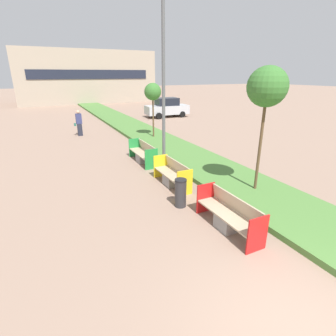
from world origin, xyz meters
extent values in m
cube|color=#4C7A38|center=(3.20, 12.00, 0.09)|extent=(2.80, 120.00, 0.18)
cube|color=tan|center=(4.00, 41.31, 3.63)|extent=(19.15, 8.31, 7.25)
cube|color=#1E2333|center=(4.00, 37.10, 3.99)|extent=(16.08, 0.08, 1.20)
cube|color=gray|center=(0.90, 3.20, 0.21)|extent=(0.52, 0.60, 0.42)
cube|color=tan|center=(0.90, 3.20, 0.44)|extent=(0.58, 2.16, 0.05)
cube|color=tan|center=(1.17, 3.20, 0.70)|extent=(0.14, 2.07, 0.48)
cube|color=red|center=(0.90, 2.10, 0.47)|extent=(0.62, 0.04, 0.94)
cube|color=red|center=(0.90, 4.30, 0.47)|extent=(0.62, 0.04, 0.94)
cube|color=gray|center=(0.90, 6.60, 0.21)|extent=(0.52, 0.60, 0.42)
cube|color=tan|center=(0.90, 6.60, 0.44)|extent=(0.58, 1.98, 0.05)
cube|color=tan|center=(1.17, 6.60, 0.70)|extent=(0.14, 1.90, 0.48)
cube|color=yellow|center=(0.90, 5.59, 0.47)|extent=(0.62, 0.04, 0.94)
cube|color=yellow|center=(0.90, 7.61, 0.47)|extent=(0.62, 0.04, 0.94)
cube|color=gray|center=(0.90, 9.72, 0.21)|extent=(0.52, 0.60, 0.42)
cube|color=tan|center=(0.90, 9.72, 0.44)|extent=(0.58, 2.20, 0.05)
cube|color=tan|center=(1.17, 9.72, 0.70)|extent=(0.14, 2.11, 0.48)
cube|color=#238C3D|center=(0.90, 8.60, 0.47)|extent=(0.62, 0.04, 0.94)
cube|color=#238C3D|center=(0.90, 10.84, 0.47)|extent=(0.62, 0.04, 0.94)
cylinder|color=#2D2D30|center=(0.38, 4.94, 0.44)|extent=(0.37, 0.37, 0.89)
cylinder|color=black|center=(0.38, 4.94, 0.91)|extent=(0.39, 0.39, 0.05)
cylinder|color=#56595B|center=(1.55, 8.66, 3.68)|extent=(0.14, 0.14, 7.35)
cylinder|color=brown|center=(3.28, 4.64, 1.67)|extent=(0.10, 0.10, 3.34)
sphere|color=#38702D|center=(3.28, 4.64, 3.69)|extent=(1.29, 1.29, 1.29)
cylinder|color=brown|center=(3.28, 13.92, 1.36)|extent=(0.10, 0.10, 2.73)
sphere|color=#38702D|center=(3.28, 13.92, 3.02)|extent=(1.06, 1.06, 1.06)
cube|color=#232633|center=(-0.91, 17.08, 0.42)|extent=(0.30, 0.22, 0.84)
cube|color=navy|center=(-0.91, 17.08, 1.18)|extent=(0.38, 0.24, 0.68)
sphere|color=tan|center=(-0.91, 17.08, 1.64)|extent=(0.23, 0.23, 0.23)
cube|color=#236051|center=(-1.19, 17.08, 0.80)|extent=(0.12, 0.20, 0.18)
cube|color=#B7BABF|center=(8.21, 22.02, 0.72)|extent=(4.31, 2.05, 0.84)
cube|color=black|center=(8.21, 22.02, 1.50)|extent=(2.20, 1.69, 0.72)
cylinder|color=black|center=(9.47, 21.12, 0.30)|extent=(0.60, 0.20, 0.60)
cylinder|color=black|center=(9.47, 22.92, 0.30)|extent=(0.60, 0.20, 0.60)
cylinder|color=black|center=(6.95, 21.12, 0.30)|extent=(0.60, 0.20, 0.60)
cylinder|color=black|center=(6.95, 22.92, 0.30)|extent=(0.60, 0.20, 0.60)
camera|label=1|loc=(-3.35, -1.72, 4.07)|focal=28.00mm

